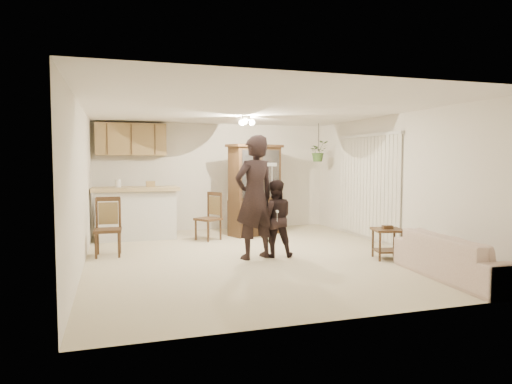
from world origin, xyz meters
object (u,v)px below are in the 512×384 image
object	(u,v)px
sofa	(461,253)
china_hutch	(255,190)
chair_hutch_right	(251,224)
adult	(255,205)
chair_bar	(108,240)
child	(275,217)
chair_hutch_left	(208,227)
side_table	(387,243)

from	to	relation	value
sofa	china_hutch	size ratio (longest dim) A/B	0.94
china_hutch	chair_hutch_right	size ratio (longest dim) A/B	2.04
adult	chair_bar	size ratio (longest dim) A/B	1.79
child	chair_hutch_left	world-z (taller)	child
child	side_table	xyz separation A→B (m)	(1.73, -0.74, -0.41)
side_table	chair_hutch_left	world-z (taller)	chair_hutch_left
adult	china_hutch	world-z (taller)	china_hutch
sofa	side_table	xyz separation A→B (m)	(-0.24, 1.41, -0.10)
side_table	chair_bar	bearing A→B (deg)	160.06
sofa	child	world-z (taller)	child
sofa	chair_hutch_right	bearing A→B (deg)	27.12
sofa	chair_bar	size ratio (longest dim) A/B	1.86
child	china_hutch	world-z (taller)	china_hutch
sofa	adult	xyz separation A→B (m)	(-2.34, 2.10, 0.53)
child	side_table	distance (m)	1.92
china_hutch	chair_hutch_right	distance (m)	0.79
adult	chair_bar	distance (m)	2.60
child	chair_bar	bearing A→B (deg)	-5.88
child	chair_bar	xyz separation A→B (m)	(-2.72, 0.88, -0.39)
child	chair_hutch_right	xyz separation A→B (m)	(0.16, 1.99, -0.40)
chair_hutch_left	adult	bearing A→B (deg)	-21.41
adult	chair_hutch_left	bearing A→B (deg)	-96.05
sofa	chair_hutch_left	world-z (taller)	chair_hutch_left
sofa	adult	distance (m)	3.19
chair_bar	china_hutch	bearing A→B (deg)	27.46
child	chair_hutch_left	xyz separation A→B (m)	(-0.77, 1.93, -0.40)
adult	side_table	size ratio (longest dim) A/B	3.20
chair_bar	chair_hutch_left	bearing A→B (deg)	31.04
adult	china_hutch	xyz separation A→B (m)	(0.73, 2.34, 0.08)
chair_bar	chair_hutch_right	bearing A→B (deg)	23.91
side_table	sofa	bearing A→B (deg)	-80.27
sofa	chair_bar	bearing A→B (deg)	60.72
child	chair_hutch_left	distance (m)	2.11
chair_hutch_left	chair_hutch_right	world-z (taller)	chair_hutch_left
sofa	adult	bearing A→B (deg)	51.60
china_hutch	chair_bar	xyz separation A→B (m)	(-3.07, -1.41, -0.70)
side_table	chair_hutch_right	xyz separation A→B (m)	(-1.56, 2.73, 0.01)
side_table	chair_hutch_left	distance (m)	3.65
adult	chair_hutch_left	world-z (taller)	adult
china_hutch	side_table	bearing A→B (deg)	-86.33
adult	chair_hutch_right	world-z (taller)	adult
chair_hutch_right	china_hutch	bearing A→B (deg)	-131.96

